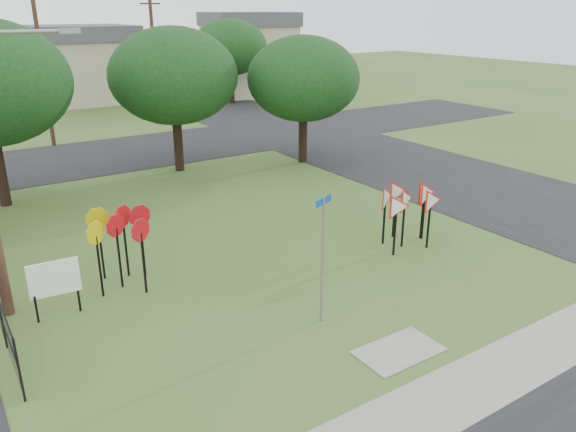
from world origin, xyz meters
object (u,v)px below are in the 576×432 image
object	(u,v)px
yield_sign_cluster	(409,200)
info_board	(54,280)
street_name_sign	(322,253)
stop_sign_cluster	(119,230)

from	to	relation	value
yield_sign_cluster	info_board	bearing A→B (deg)	172.36
yield_sign_cluster	info_board	world-z (taller)	yield_sign_cluster
street_name_sign	info_board	bearing A→B (deg)	144.74
street_name_sign	stop_sign_cluster	bearing A→B (deg)	126.27
stop_sign_cluster	yield_sign_cluster	bearing A→B (deg)	-14.74
street_name_sign	yield_sign_cluster	size ratio (longest dim) A/B	1.24
street_name_sign	yield_sign_cluster	world-z (taller)	street_name_sign
street_name_sign	yield_sign_cluster	distance (m)	5.94
street_name_sign	info_board	xyz separation A→B (m)	(-5.53, 3.91, -0.85)
street_name_sign	info_board	distance (m)	6.82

